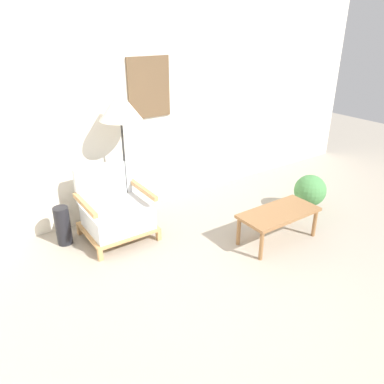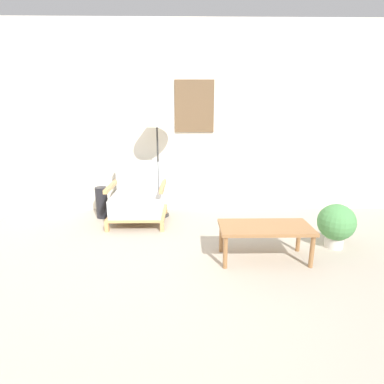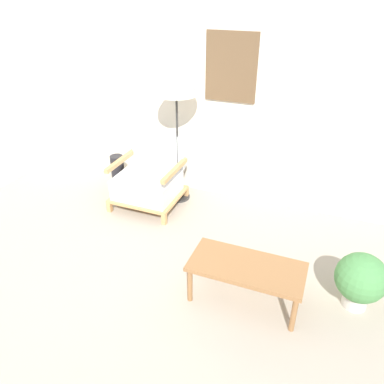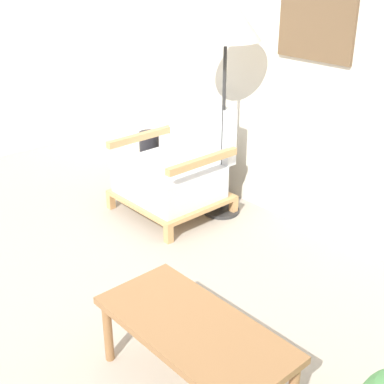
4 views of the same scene
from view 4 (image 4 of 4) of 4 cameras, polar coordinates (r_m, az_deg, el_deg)
wall_back at (r=3.77m, az=9.81°, el=16.81°), size 8.00×0.09×2.70m
armchair at (r=4.00m, az=-1.88°, el=2.12°), size 0.75×0.69×0.80m
floor_lamp at (r=3.68m, az=3.65°, el=17.65°), size 0.48×0.48×1.60m
coffee_table at (r=2.41m, az=0.18°, el=-14.83°), size 0.92×0.44×0.37m
vase at (r=4.54m, az=-4.54°, el=3.70°), size 0.17×0.17×0.45m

